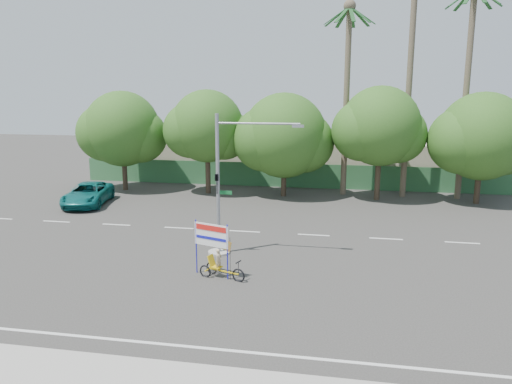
# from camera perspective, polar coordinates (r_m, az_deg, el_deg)

# --- Properties ---
(ground) EXTENTS (120.00, 120.00, 0.00)m
(ground) POSITION_cam_1_polar(r_m,az_deg,el_deg) (21.33, -0.37, -10.81)
(ground) COLOR #33302D
(ground) RESTS_ON ground
(fence) EXTENTS (38.00, 0.08, 2.00)m
(fence) POSITION_cam_1_polar(r_m,az_deg,el_deg) (41.62, 5.15, 1.87)
(fence) COLOR #336B3D
(fence) RESTS_ON ground
(building_left) EXTENTS (12.00, 8.00, 4.00)m
(building_left) POSITION_cam_1_polar(r_m,az_deg,el_deg) (47.75, -6.38, 4.35)
(building_left) COLOR beige
(building_left) RESTS_ON ground
(building_right) EXTENTS (14.00, 8.00, 3.60)m
(building_right) POSITION_cam_1_polar(r_m,az_deg,el_deg) (45.98, 15.70, 3.44)
(building_right) COLOR beige
(building_right) RESTS_ON ground
(tree_far_left) EXTENTS (7.14, 6.00, 7.96)m
(tree_far_left) POSITION_cam_1_polar(r_m,az_deg,el_deg) (41.47, -15.08, 6.72)
(tree_far_left) COLOR #473828
(tree_far_left) RESTS_ON ground
(tree_left) EXTENTS (6.66, 5.60, 8.07)m
(tree_left) POSITION_cam_1_polar(r_m,az_deg,el_deg) (38.96, -5.68, 7.19)
(tree_left) COLOR #473828
(tree_left) RESTS_ON ground
(tree_center) EXTENTS (7.62, 6.40, 7.85)m
(tree_center) POSITION_cam_1_polar(r_m,az_deg,el_deg) (37.81, 3.16, 6.19)
(tree_center) COLOR #473828
(tree_center) RESTS_ON ground
(tree_right) EXTENTS (6.90, 5.80, 8.36)m
(tree_right) POSITION_cam_1_polar(r_m,az_deg,el_deg) (37.51, 13.93, 6.99)
(tree_right) COLOR #473828
(tree_right) RESTS_ON ground
(tree_far_right) EXTENTS (7.38, 6.20, 7.94)m
(tree_far_right) POSITION_cam_1_polar(r_m,az_deg,el_deg) (38.62, 24.34, 5.53)
(tree_far_right) COLOR #473828
(tree_far_right) RESTS_ON ground
(palm_tall) EXTENTS (3.73, 3.79, 17.45)m
(palm_tall) POSITION_cam_1_polar(r_m,az_deg,el_deg) (39.12, 17.29, 14.67)
(palm_tall) COLOR #70604C
(palm_tall) RESTS_ON ground
(palm_mid) EXTENTS (3.73, 3.79, 15.45)m
(palm_mid) POSITION_cam_1_polar(r_m,az_deg,el_deg) (39.72, 23.06, 12.68)
(palm_mid) COLOR #70604C
(palm_mid) RESTS_ON ground
(palm_short) EXTENTS (3.73, 3.79, 14.45)m
(palm_short) POSITION_cam_1_polar(r_m,az_deg,el_deg) (38.83, 10.37, 12.66)
(palm_short) COLOR #70604C
(palm_short) RESTS_ON ground
(traffic_signal) EXTENTS (4.72, 1.10, 7.00)m
(traffic_signal) POSITION_cam_1_polar(r_m,az_deg,el_deg) (24.62, -3.68, -0.59)
(traffic_signal) COLOR gray
(traffic_signal) RESTS_ON ground
(trike_billboard) EXTENTS (2.44, 1.08, 2.52)m
(trike_billboard) POSITION_cam_1_polar(r_m,az_deg,el_deg) (22.13, -4.56, -7.19)
(trike_billboard) COLOR black
(trike_billboard) RESTS_ON ground
(pickup_truck) EXTENTS (3.59, 5.95, 1.54)m
(pickup_truck) POSITION_cam_1_polar(r_m,az_deg,el_deg) (37.38, -18.66, -0.23)
(pickup_truck) COLOR #0E625F
(pickup_truck) RESTS_ON ground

